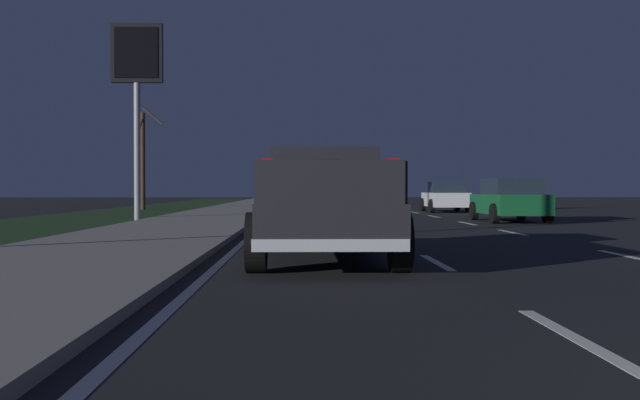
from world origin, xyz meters
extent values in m
plane|color=black|center=(27.00, 0.00, 0.00)|extent=(144.00, 144.00, 0.00)
cube|color=gray|center=(27.00, 7.45, 0.06)|extent=(108.00, 4.00, 0.12)
cube|color=#1E3819|center=(27.00, 12.45, 0.00)|extent=(108.00, 6.00, 0.01)
cube|color=silver|center=(9.51, -1.75, 0.00)|extent=(2.40, 0.14, 0.01)
cube|color=silver|center=(16.24, -1.75, 0.00)|extent=(2.40, 0.14, 0.01)
cube|color=silver|center=(21.38, -1.75, 0.00)|extent=(2.40, 0.14, 0.01)
cube|color=silver|center=(27.46, -1.75, 0.00)|extent=(2.40, 0.14, 0.01)
cube|color=silver|center=(32.57, -1.75, 0.00)|extent=(2.40, 0.14, 0.01)
cube|color=silver|center=(39.04, -1.75, 0.00)|extent=(2.40, 0.14, 0.01)
cube|color=silver|center=(45.03, -1.75, 0.00)|extent=(2.40, 0.14, 0.01)
cube|color=silver|center=(51.27, -1.75, 0.00)|extent=(2.40, 0.14, 0.01)
cube|color=silver|center=(56.92, -1.75, 0.00)|extent=(2.40, 0.14, 0.01)
cube|color=silver|center=(62.55, -1.75, 0.00)|extent=(2.40, 0.14, 0.01)
cube|color=silver|center=(69.34, -1.75, 0.00)|extent=(2.40, 0.14, 0.01)
cube|color=silver|center=(75.42, -1.75, 0.00)|extent=(2.40, 0.14, 0.01)
cube|color=silver|center=(2.98, 1.75, 0.00)|extent=(2.40, 0.14, 0.01)
cube|color=silver|center=(8.63, 1.75, 0.00)|extent=(2.40, 0.14, 0.01)
cube|color=silver|center=(14.14, 1.75, 0.00)|extent=(2.40, 0.14, 0.01)
cube|color=silver|center=(19.93, 1.75, 0.00)|extent=(2.40, 0.14, 0.01)
cube|color=silver|center=(26.03, 1.75, 0.00)|extent=(2.40, 0.14, 0.01)
cube|color=silver|center=(32.51, 1.75, 0.00)|extent=(2.40, 0.14, 0.01)
cube|color=silver|center=(38.28, 1.75, 0.00)|extent=(2.40, 0.14, 0.01)
cube|color=silver|center=(44.87, 1.75, 0.00)|extent=(2.40, 0.14, 0.01)
cube|color=silver|center=(51.02, 1.75, 0.00)|extent=(2.40, 0.14, 0.01)
cube|color=silver|center=(57.67, 1.75, 0.00)|extent=(2.40, 0.14, 0.01)
cube|color=silver|center=(64.51, 1.75, 0.00)|extent=(2.40, 0.14, 0.01)
cube|color=silver|center=(71.15, 1.75, 0.00)|extent=(2.40, 0.14, 0.01)
cube|color=silver|center=(77.04, 1.75, 0.00)|extent=(2.40, 0.14, 0.01)
cube|color=silver|center=(27.00, 5.15, 0.00)|extent=(108.00, 0.14, 0.01)
cube|color=#232328|center=(9.12, 3.50, 0.67)|extent=(5.41, 2.03, 0.60)
cube|color=#232328|center=(10.31, 3.49, 1.42)|extent=(2.17, 1.85, 0.90)
cube|color=#1E2833|center=(9.26, 3.50, 1.47)|extent=(0.05, 1.44, 0.50)
cube|color=#232328|center=(8.04, 4.45, 1.25)|extent=(3.02, 0.09, 0.56)
cube|color=#232328|center=(8.04, 2.57, 1.25)|extent=(3.02, 0.09, 0.56)
cube|color=#232328|center=(6.46, 3.51, 1.25)|extent=(0.09, 1.88, 0.56)
cube|color=silver|center=(6.46, 3.51, 0.45)|extent=(0.13, 2.00, 0.16)
cube|color=red|center=(6.47, 4.31, 1.45)|extent=(0.06, 0.14, 0.20)
cube|color=red|center=(6.47, 2.71, 1.45)|extent=(0.06, 0.14, 0.20)
ellipsoid|color=#232833|center=(8.04, 3.51, 1.29)|extent=(2.60, 1.53, 0.64)
sphere|color=silver|center=(8.54, 3.86, 1.15)|extent=(0.40, 0.40, 0.40)
sphere|color=beige|center=(7.44, 3.21, 1.13)|extent=(0.34, 0.34, 0.34)
cylinder|color=black|center=(10.91, 4.49, 0.42)|extent=(0.84, 0.28, 0.84)
cylinder|color=black|center=(10.90, 2.49, 0.42)|extent=(0.84, 0.28, 0.84)
cylinder|color=black|center=(7.34, 4.51, 0.42)|extent=(0.84, 0.28, 0.84)
cylinder|color=black|center=(7.33, 2.51, 0.42)|extent=(0.84, 0.28, 0.84)
cube|color=#14592D|center=(22.61, -3.53, 0.63)|extent=(4.42, 1.85, 0.70)
cube|color=#1E2833|center=(22.36, -3.53, 1.26)|extent=(2.48, 1.61, 0.56)
cylinder|color=black|center=(24.12, -2.65, 0.34)|extent=(0.68, 0.22, 0.68)
cylinder|color=black|center=(24.10, -4.45, 0.34)|extent=(0.68, 0.22, 0.68)
cylinder|color=black|center=(21.13, -2.62, 0.34)|extent=(0.68, 0.22, 0.68)
cylinder|color=black|center=(21.11, -4.42, 0.34)|extent=(0.68, 0.22, 0.68)
cube|color=red|center=(20.46, -3.51, 0.68)|extent=(0.10, 1.51, 0.10)
cube|color=silver|center=(33.36, -3.43, 0.63)|extent=(4.45, 1.93, 0.70)
cube|color=#1E2833|center=(33.11, -3.43, 1.26)|extent=(2.51, 1.66, 0.56)
cylinder|color=black|center=(34.88, -2.58, 0.34)|extent=(0.68, 0.22, 0.68)
cylinder|color=black|center=(34.83, -4.38, 0.34)|extent=(0.68, 0.22, 0.68)
cylinder|color=black|center=(31.89, -2.49, 0.34)|extent=(0.68, 0.22, 0.68)
cylinder|color=black|center=(31.84, -4.29, 0.34)|extent=(0.68, 0.22, 0.68)
cube|color=red|center=(31.21, -3.37, 0.68)|extent=(0.13, 1.51, 0.10)
cylinder|color=#99999E|center=(23.94, 9.98, 3.65)|extent=(0.24, 0.24, 7.31)
cube|color=black|center=(23.94, 9.98, 6.21)|extent=(0.24, 1.90, 2.20)
cube|color=black|center=(23.81, 9.98, 6.21)|extent=(0.04, 1.60, 1.87)
cylinder|color=#423323|center=(37.63, 12.84, 2.74)|extent=(0.28, 0.28, 5.47)
cylinder|color=#423323|center=(37.55, 12.26, 5.28)|extent=(0.22, 1.22, 1.03)
cylinder|color=#423323|center=(38.07, 12.90, 4.58)|extent=(0.98, 0.22, 1.45)
cylinder|color=#423323|center=(37.06, 12.87, 4.57)|extent=(1.20, 0.16, 1.40)
camera|label=1|loc=(-2.46, 3.88, 1.16)|focal=39.69mm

